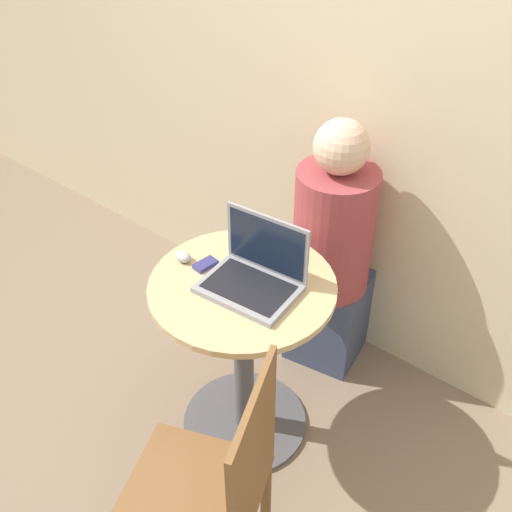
% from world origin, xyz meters
% --- Properties ---
extents(ground_plane, '(12.00, 12.00, 0.00)m').
position_xyz_m(ground_plane, '(0.00, 0.00, 0.00)').
color(ground_plane, '#7F6B56').
extents(back_wall, '(7.00, 0.05, 2.60)m').
position_xyz_m(back_wall, '(0.00, 0.75, 1.30)').
color(back_wall, beige).
rests_on(back_wall, ground_plane).
extents(round_table, '(0.65, 0.65, 0.76)m').
position_xyz_m(round_table, '(0.00, 0.00, 0.48)').
color(round_table, '#4C4C51').
rests_on(round_table, ground_plane).
extents(laptop, '(0.34, 0.26, 0.24)m').
position_xyz_m(laptop, '(0.04, 0.02, 0.82)').
color(laptop, gray).
rests_on(laptop, round_table).
extents(cell_phone, '(0.06, 0.09, 0.02)m').
position_xyz_m(cell_phone, '(-0.16, -0.01, 0.77)').
color(cell_phone, navy).
rests_on(cell_phone, round_table).
extents(computer_mouse, '(0.06, 0.05, 0.04)m').
position_xyz_m(computer_mouse, '(-0.25, -0.03, 0.78)').
color(computer_mouse, '#B2B2B7').
rests_on(computer_mouse, round_table).
extents(chair_empty, '(0.52, 0.52, 0.96)m').
position_xyz_m(chair_empty, '(0.33, -0.53, 0.49)').
color(chair_empty, brown).
rests_on(chair_empty, ground_plane).
extents(person_seated, '(0.38, 0.53, 1.19)m').
position_xyz_m(person_seated, '(0.03, 0.59, 0.50)').
color(person_seated, '#3D4766').
rests_on(person_seated, ground_plane).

